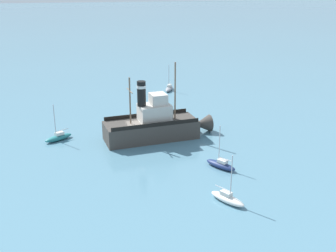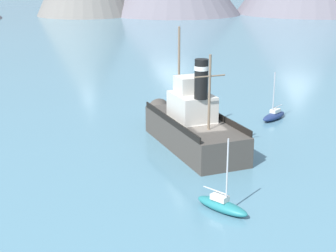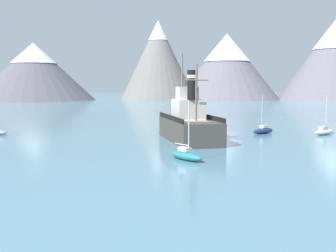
# 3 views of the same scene
# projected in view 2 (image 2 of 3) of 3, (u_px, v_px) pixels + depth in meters

# --- Properties ---
(ground_plane) EXTENTS (600.00, 600.00, 0.00)m
(ground_plane) POSITION_uv_depth(u_px,v_px,m) (207.00, 155.00, 42.24)
(ground_plane) COLOR teal
(old_tugboat) EXTENTS (5.69, 14.68, 9.90)m
(old_tugboat) POSITION_uv_depth(u_px,v_px,m) (191.00, 125.00, 43.89)
(old_tugboat) COLOR #423D38
(old_tugboat) RESTS_ON ground
(sailboat_navy) EXTENTS (3.77, 3.02, 4.90)m
(sailboat_navy) POSITION_uv_depth(u_px,v_px,m) (274.00, 115.00, 51.88)
(sailboat_navy) COLOR navy
(sailboat_navy) RESTS_ON ground
(sailboat_teal) EXTENTS (2.93, 3.81, 4.90)m
(sailboat_teal) POSITION_uv_depth(u_px,v_px,m) (222.00, 205.00, 32.34)
(sailboat_teal) COLOR #23757A
(sailboat_teal) RESTS_ON ground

